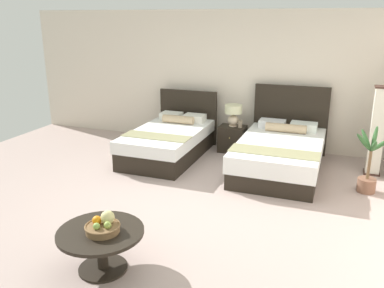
{
  "coord_description": "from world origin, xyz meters",
  "views": [
    {
      "loc": [
        1.87,
        -4.64,
        2.46
      ],
      "look_at": [
        -0.07,
        0.53,
        0.73
      ],
      "focal_mm": 37.67,
      "sensor_mm": 36.0,
      "label": 1
    }
  ],
  "objects_px": {
    "nightstand": "(232,139)",
    "coffee_table": "(101,241)",
    "bed_near_window": "(169,141)",
    "potted_palm": "(368,172)",
    "table_lamp": "(234,113)",
    "floor_lamp_corner": "(377,131)",
    "vase": "(240,124)",
    "bed_near_corner": "(280,152)",
    "fruit_bowl": "(103,226)"
  },
  "relations": [
    {
      "from": "table_lamp",
      "to": "fruit_bowl",
      "type": "height_order",
      "value": "table_lamp"
    },
    {
      "from": "table_lamp",
      "to": "fruit_bowl",
      "type": "relative_size",
      "value": 1.16
    },
    {
      "from": "fruit_bowl",
      "to": "potted_palm",
      "type": "relative_size",
      "value": 0.36
    },
    {
      "from": "coffee_table",
      "to": "floor_lamp_corner",
      "type": "height_order",
      "value": "floor_lamp_corner"
    },
    {
      "from": "nightstand",
      "to": "fruit_bowl",
      "type": "bearing_deg",
      "value": -92.69
    },
    {
      "from": "vase",
      "to": "table_lamp",
      "type": "bearing_deg",
      "value": 157.88
    },
    {
      "from": "nightstand",
      "to": "coffee_table",
      "type": "relative_size",
      "value": 0.57
    },
    {
      "from": "nightstand",
      "to": "coffee_table",
      "type": "height_order",
      "value": "nightstand"
    },
    {
      "from": "bed_near_window",
      "to": "potted_palm",
      "type": "bearing_deg",
      "value": -7.71
    },
    {
      "from": "fruit_bowl",
      "to": "potted_palm",
      "type": "bearing_deg",
      "value": 50.03
    },
    {
      "from": "bed_near_window",
      "to": "nightstand",
      "type": "relative_size",
      "value": 4.2
    },
    {
      "from": "nightstand",
      "to": "table_lamp",
      "type": "distance_m",
      "value": 0.5
    },
    {
      "from": "floor_lamp_corner",
      "to": "coffee_table",
      "type": "bearing_deg",
      "value": -125.01
    },
    {
      "from": "vase",
      "to": "floor_lamp_corner",
      "type": "relative_size",
      "value": 0.1
    },
    {
      "from": "bed_near_window",
      "to": "floor_lamp_corner",
      "type": "bearing_deg",
      "value": 6.05
    },
    {
      "from": "nightstand",
      "to": "table_lamp",
      "type": "bearing_deg",
      "value": 90.0
    },
    {
      "from": "floor_lamp_corner",
      "to": "table_lamp",
      "type": "bearing_deg",
      "value": 172.34
    },
    {
      "from": "table_lamp",
      "to": "floor_lamp_corner",
      "type": "relative_size",
      "value": 0.28
    },
    {
      "from": "bed_near_window",
      "to": "floor_lamp_corner",
      "type": "xyz_separation_m",
      "value": [
        3.48,
        0.37,
        0.43
      ]
    },
    {
      "from": "nightstand",
      "to": "bed_near_window",
      "type": "bearing_deg",
      "value": -146.21
    },
    {
      "from": "floor_lamp_corner",
      "to": "vase",
      "type": "bearing_deg",
      "value": 173.32
    },
    {
      "from": "vase",
      "to": "floor_lamp_corner",
      "type": "distance_m",
      "value": 2.34
    },
    {
      "from": "bed_near_window",
      "to": "bed_near_corner",
      "type": "xyz_separation_m",
      "value": [
        2.03,
        0.01,
        0.01
      ]
    },
    {
      "from": "table_lamp",
      "to": "potted_palm",
      "type": "bearing_deg",
      "value": -26.22
    },
    {
      "from": "bed_near_window",
      "to": "nightstand",
      "type": "distance_m",
      "value": 1.23
    },
    {
      "from": "bed_near_corner",
      "to": "vase",
      "type": "xyz_separation_m",
      "value": [
        -0.86,
        0.63,
        0.26
      ]
    },
    {
      "from": "bed_near_corner",
      "to": "table_lamp",
      "type": "xyz_separation_m",
      "value": [
        -1.01,
        0.69,
        0.45
      ]
    },
    {
      "from": "bed_near_window",
      "to": "floor_lamp_corner",
      "type": "height_order",
      "value": "floor_lamp_corner"
    },
    {
      "from": "bed_near_window",
      "to": "fruit_bowl",
      "type": "distance_m",
      "value": 3.59
    },
    {
      "from": "bed_near_window",
      "to": "bed_near_corner",
      "type": "height_order",
      "value": "bed_near_corner"
    },
    {
      "from": "bed_near_window",
      "to": "potted_palm",
      "type": "xyz_separation_m",
      "value": [
        3.37,
        -0.46,
        0.02
      ]
    },
    {
      "from": "bed_near_window",
      "to": "bed_near_corner",
      "type": "bearing_deg",
      "value": 0.25
    },
    {
      "from": "bed_near_window",
      "to": "table_lamp",
      "type": "xyz_separation_m",
      "value": [
        1.02,
        0.7,
        0.46
      ]
    },
    {
      "from": "table_lamp",
      "to": "fruit_bowl",
      "type": "bearing_deg",
      "value": -92.68
    },
    {
      "from": "bed_near_corner",
      "to": "coffee_table",
      "type": "height_order",
      "value": "bed_near_corner"
    },
    {
      "from": "coffee_table",
      "to": "fruit_bowl",
      "type": "height_order",
      "value": "fruit_bowl"
    },
    {
      "from": "nightstand",
      "to": "floor_lamp_corner",
      "type": "xyz_separation_m",
      "value": [
        2.47,
        -0.31,
        0.48
      ]
    },
    {
      "from": "bed_near_window",
      "to": "potted_palm",
      "type": "height_order",
      "value": "bed_near_window"
    },
    {
      "from": "nightstand",
      "to": "fruit_bowl",
      "type": "xyz_separation_m",
      "value": [
        -0.2,
        -4.17,
        0.26
      ]
    },
    {
      "from": "vase",
      "to": "fruit_bowl",
      "type": "distance_m",
      "value": 4.15
    },
    {
      "from": "table_lamp",
      "to": "floor_lamp_corner",
      "type": "distance_m",
      "value": 2.49
    },
    {
      "from": "fruit_bowl",
      "to": "potted_palm",
      "type": "height_order",
      "value": "potted_palm"
    },
    {
      "from": "bed_near_corner",
      "to": "nightstand",
      "type": "relative_size",
      "value": 4.46
    },
    {
      "from": "bed_near_window",
      "to": "coffee_table",
      "type": "bearing_deg",
      "value": -77.38
    },
    {
      "from": "fruit_bowl",
      "to": "floor_lamp_corner",
      "type": "xyz_separation_m",
      "value": [
        2.66,
        3.86,
        0.22
      ]
    },
    {
      "from": "bed_near_window",
      "to": "coffee_table",
      "type": "distance_m",
      "value": 3.58
    },
    {
      "from": "bed_near_window",
      "to": "table_lamp",
      "type": "relative_size",
      "value": 5.1
    },
    {
      "from": "floor_lamp_corner",
      "to": "potted_palm",
      "type": "height_order",
      "value": "floor_lamp_corner"
    },
    {
      "from": "table_lamp",
      "to": "coffee_table",
      "type": "distance_m",
      "value": 4.22
    },
    {
      "from": "vase",
      "to": "potted_palm",
      "type": "relative_size",
      "value": 0.14
    }
  ]
}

